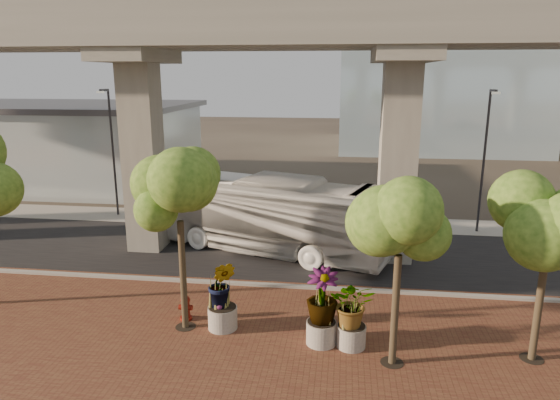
# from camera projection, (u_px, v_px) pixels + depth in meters

# --- Properties ---
(ground) EXTENTS (160.00, 160.00, 0.00)m
(ground) POSITION_uv_depth(u_px,v_px,m) (260.00, 268.00, 22.45)
(ground) COLOR #332D25
(ground) RESTS_ON ground
(brick_plaza) EXTENTS (70.00, 13.00, 0.06)m
(brick_plaza) POSITION_uv_depth(u_px,v_px,m) (215.00, 369.00, 14.75)
(brick_plaza) COLOR brown
(brick_plaza) RESTS_ON ground
(asphalt_road) EXTENTS (90.00, 8.00, 0.04)m
(asphalt_road) POSITION_uv_depth(u_px,v_px,m) (267.00, 253.00, 24.37)
(asphalt_road) COLOR black
(asphalt_road) RESTS_ON ground
(curb_strip) EXTENTS (70.00, 0.25, 0.16)m
(curb_strip) POSITION_uv_depth(u_px,v_px,m) (252.00, 285.00, 20.51)
(curb_strip) COLOR #9E9C93
(curb_strip) RESTS_ON ground
(far_sidewalk) EXTENTS (90.00, 3.00, 0.06)m
(far_sidewalk) POSITION_uv_depth(u_px,v_px,m) (281.00, 221.00, 29.65)
(far_sidewalk) COLOR #9E9C93
(far_sidewalk) RESTS_ON ground
(transit_viaduct) EXTENTS (72.00, 5.60, 12.40)m
(transit_viaduct) POSITION_uv_depth(u_px,v_px,m) (266.00, 102.00, 22.59)
(transit_viaduct) COLOR gray
(transit_viaduct) RESTS_ON ground
(station_pavilion) EXTENTS (23.00, 13.00, 6.30)m
(station_pavilion) POSITION_uv_depth(u_px,v_px,m) (45.00, 143.00, 39.54)
(station_pavilion) COLOR silver
(station_pavilion) RESTS_ON ground
(transit_bus) EXTENTS (13.58, 7.36, 3.71)m
(transit_bus) POSITION_uv_depth(u_px,v_px,m) (257.00, 213.00, 24.48)
(transit_bus) COLOR silver
(transit_bus) RESTS_ON ground
(fire_hydrant) EXTENTS (0.48, 0.43, 0.95)m
(fire_hydrant) POSITION_uv_depth(u_px,v_px,m) (186.00, 307.00, 17.57)
(fire_hydrant) COLOR maroon
(fire_hydrant) RESTS_ON ground
(planter_front) EXTENTS (2.05, 2.05, 2.26)m
(planter_front) POSITION_uv_depth(u_px,v_px,m) (352.00, 307.00, 15.58)
(planter_front) COLOR gray
(planter_front) RESTS_ON ground
(planter_right) EXTENTS (2.38, 2.38, 2.54)m
(planter_right) POSITION_uv_depth(u_px,v_px,m) (322.00, 299.00, 15.73)
(planter_right) COLOR gray
(planter_right) RESTS_ON ground
(planter_left) EXTENTS (2.22, 2.22, 2.44)m
(planter_left) POSITION_uv_depth(u_px,v_px,m) (222.00, 288.00, 16.70)
(planter_left) COLOR #A59E95
(planter_left) RESTS_ON ground
(street_tree_near_west) EXTENTS (3.06, 3.06, 6.09)m
(street_tree_near_west) POSITION_uv_depth(u_px,v_px,m) (179.00, 195.00, 15.99)
(street_tree_near_west) COLOR #493C2A
(street_tree_near_west) RESTS_ON ground
(street_tree_near_east) EXTENTS (3.44, 3.44, 6.03)m
(street_tree_near_east) POSITION_uv_depth(u_px,v_px,m) (401.00, 222.00, 13.92)
(street_tree_near_east) COLOR #493C2A
(street_tree_near_east) RESTS_ON ground
(street_tree_far_east) EXTENTS (3.15, 3.15, 5.48)m
(street_tree_far_east) POSITION_uv_depth(u_px,v_px,m) (549.00, 233.00, 14.22)
(street_tree_far_east) COLOR #493C2A
(street_tree_far_east) RESTS_ON ground
(streetlamp_west) EXTENTS (0.38, 1.11, 7.63)m
(streetlamp_west) POSITION_uv_depth(u_px,v_px,m) (112.00, 144.00, 29.70)
(streetlamp_west) COLOR #29292D
(streetlamp_west) RESTS_ON ground
(streetlamp_east) EXTENTS (0.38, 1.12, 7.71)m
(streetlamp_east) POSITION_uv_depth(u_px,v_px,m) (485.00, 152.00, 26.40)
(streetlamp_east) COLOR #313136
(streetlamp_east) RESTS_ON ground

